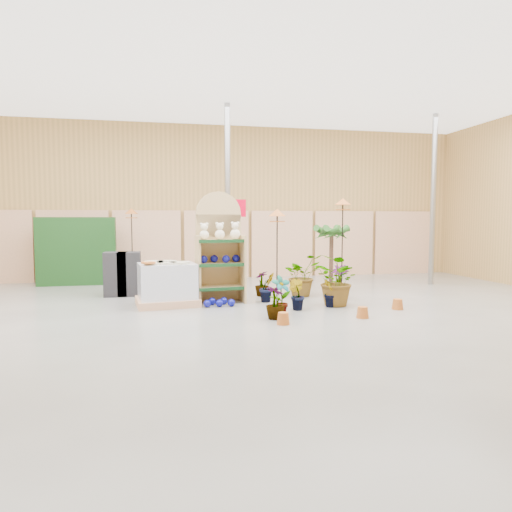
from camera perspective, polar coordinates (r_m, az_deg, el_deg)
The scene contains 23 objects.
room at distance 8.57m, azimuth -1.20°, elevation 7.78°, with size 15.20×12.10×4.70m.
display_shelf at distance 9.69m, azimuth -4.61°, elevation 0.59°, with size 1.02×0.70×2.33m.
teddy_bears at distance 9.57m, azimuth -4.41°, elevation 2.98°, with size 0.86×0.22×0.36m.
gazing_balls_shelf at distance 9.57m, azimuth -4.51°, elevation -0.36°, with size 0.86×0.29×0.16m.
gazing_balls_floor at distance 9.24m, azimuth -4.67°, elevation -5.80°, with size 0.63×0.39×0.15m.
pallet_stack at distance 9.42m, azimuth -11.06°, elevation -3.48°, with size 1.33×1.15×0.89m.
charcoal_planters at distance 10.84m, azimuth -16.34°, elevation -2.16°, with size 0.80×0.50×1.00m.
trellis_stock at distance 12.95m, azimuth -21.51°, elevation 0.55°, with size 2.00×0.30×1.80m, color #143C15.
offer_sign at distance 10.62m, azimuth -2.63°, elevation 3.67°, with size 0.50×0.08×2.20m.
bird_table_front at distance 8.82m, azimuth 2.66°, elevation 5.00°, with size 0.34×0.34×1.94m.
bird_table_right at distance 9.91m, azimuth 10.80°, elevation 6.22°, with size 0.34×0.34×2.19m.
bird_table_back at distance 12.02m, azimuth -15.31°, elevation 5.09°, with size 0.34×0.34×2.02m.
palm at distance 11.16m, azimuth 9.43°, elevation 3.07°, with size 0.70×0.70×1.71m.
potted_plant_0 at distance 8.37m, azimuth 3.19°, elevation -4.89°, with size 0.38×0.26×0.72m, color #22521A.
potted_plant_1 at distance 8.82m, azimuth 5.06°, elevation -4.84°, with size 0.33×0.26×0.59m, color #22521A.
potted_plant_2 at distance 9.29m, azimuth 10.25°, elevation -3.02°, with size 0.94×0.81×1.04m, color #22521A.
potted_plant_3 at distance 10.17m, azimuth 10.39°, elevation -3.21°, with size 0.42×0.42×0.74m, color #22521A.
potted_plant_4 at distance 10.89m, azimuth 10.29°, elevation -2.90°, with size 0.35×0.24×0.67m, color #22521A.
potted_plant_5 at distance 9.64m, azimuth 1.41°, elevation -3.91°, with size 0.35×0.28×0.63m, color #22521A.
potted_plant_6 at distance 10.42m, azimuth 5.74°, elevation -2.39°, with size 0.86×0.74×0.95m, color #22521A.
potted_plant_7 at distance 7.99m, azimuth 2.43°, elevation -5.81°, with size 0.33×0.33×0.59m, color #22521A.
potted_plant_9 at distance 9.16m, azimuth 9.24°, elevation -4.62°, with size 0.31×0.25×0.56m, color #22521A.
potted_plant_11 at distance 10.37m, azimuth 0.75°, elevation -3.46°, with size 0.32×0.32×0.57m, color #22521A.
Camera 1 is at (-1.51, -7.51, 1.73)m, focal length 32.00 mm.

